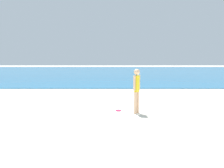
% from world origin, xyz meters
% --- Properties ---
extents(water, '(160.00, 60.00, 0.06)m').
position_xyz_m(water, '(0.00, 41.16, 0.03)').
color(water, '#1E6B9E').
rests_on(water, ground).
extents(person_standing, '(0.27, 0.30, 1.59)m').
position_xyz_m(person_standing, '(1.25, 4.61, 0.90)').
color(person_standing, '#DDAD84').
rests_on(person_standing, ground).
extents(frisbee, '(0.22, 0.22, 0.03)m').
position_xyz_m(frisbee, '(0.61, 4.98, 0.01)').
color(frisbee, '#E51E4C').
rests_on(frisbee, ground).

